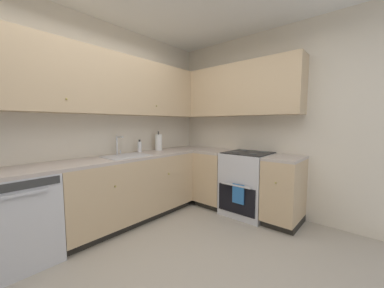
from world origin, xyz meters
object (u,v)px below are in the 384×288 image
(oven_range, at_px, (248,183))
(soap_bottle, at_px, (140,147))
(paper_towel_roll, at_px, (159,142))
(dishwasher, at_px, (18,219))

(oven_range, bearing_deg, soap_bottle, 127.24)
(paper_towel_roll, bearing_deg, oven_range, -63.82)
(dishwasher, bearing_deg, paper_towel_roll, 4.92)
(paper_towel_roll, bearing_deg, soap_bottle, 176.73)
(oven_range, height_order, soap_bottle, soap_bottle)
(oven_range, bearing_deg, paper_towel_roll, 116.18)
(dishwasher, relative_size, soap_bottle, 4.56)
(dishwasher, xyz_separation_m, oven_range, (2.48, -1.09, 0.02))
(dishwasher, height_order, paper_towel_roll, paper_towel_roll)
(oven_range, relative_size, soap_bottle, 5.54)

